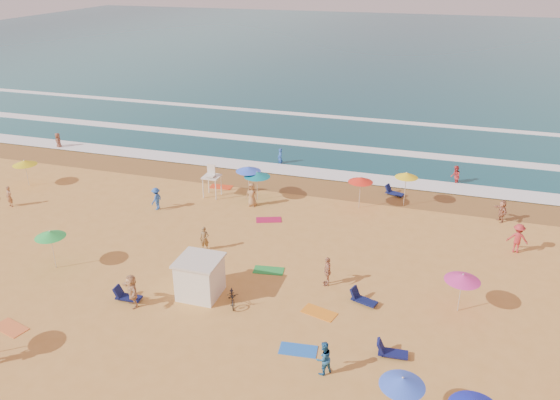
% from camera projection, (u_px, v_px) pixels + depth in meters
% --- Properties ---
extents(ground, '(220.00, 220.00, 0.00)m').
position_uv_depth(ground, '(238.00, 263.00, 31.56)').
color(ground, gold).
rests_on(ground, ground).
extents(ocean, '(220.00, 140.00, 0.18)m').
position_uv_depth(ocean, '(396.00, 48.00, 104.78)').
color(ocean, '#0C4756').
rests_on(ocean, ground).
extents(wet_sand, '(220.00, 220.00, 0.00)m').
position_uv_depth(wet_sand, '(296.00, 184.00, 42.46)').
color(wet_sand, olive).
rests_on(wet_sand, ground).
extents(surf_foam, '(200.00, 18.70, 0.05)m').
position_uv_depth(surf_foam, '(322.00, 148.00, 50.11)').
color(surf_foam, white).
rests_on(surf_foam, ground).
extents(cabana, '(2.00, 2.00, 2.00)m').
position_uv_depth(cabana, '(200.00, 278.00, 28.20)').
color(cabana, white).
rests_on(cabana, ground).
extents(cabana_roof, '(2.20, 2.20, 0.12)m').
position_uv_depth(cabana_roof, '(199.00, 260.00, 27.76)').
color(cabana_roof, silver).
rests_on(cabana_roof, cabana).
extents(bicycle, '(1.22, 1.73, 0.86)m').
position_uv_depth(bicycle, '(232.00, 297.00, 27.66)').
color(bicycle, black).
rests_on(bicycle, ground).
extents(lifeguard_stand, '(1.20, 1.20, 2.10)m').
position_uv_depth(lifeguard_stand, '(212.00, 183.00, 39.86)').
color(lifeguard_stand, white).
rests_on(lifeguard_stand, ground).
extents(beach_umbrellas, '(55.43, 24.57, 0.81)m').
position_uv_depth(beach_umbrellas, '(259.00, 230.00, 30.60)').
color(beach_umbrellas, green).
rests_on(beach_umbrellas, ground).
extents(loungers, '(61.45, 28.39, 0.34)m').
position_uv_depth(loungers, '(350.00, 315.00, 26.68)').
color(loungers, '#101952').
rests_on(loungers, ground).
extents(towels, '(50.87, 22.96, 0.03)m').
position_uv_depth(towels, '(174.00, 271.00, 30.74)').
color(towels, '#E2481C').
rests_on(towels, ground).
extents(beachgoers, '(47.73, 28.38, 2.09)m').
position_uv_depth(beachgoers, '(312.00, 224.00, 34.42)').
color(beachgoers, tan).
rests_on(beachgoers, ground).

